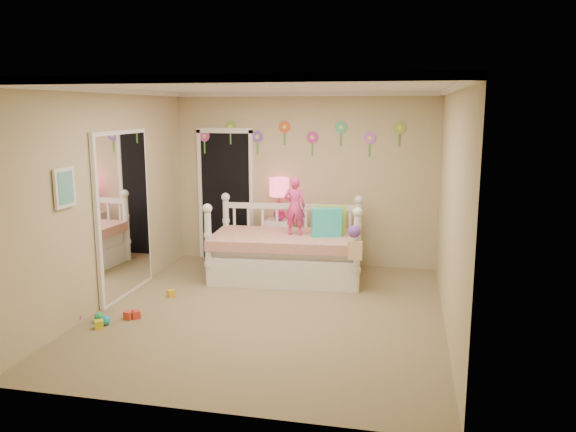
% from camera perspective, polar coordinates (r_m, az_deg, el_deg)
% --- Properties ---
extents(floor, '(4.00, 4.50, 0.01)m').
position_cam_1_polar(floor, '(6.74, -1.92, -9.72)').
color(floor, '#7F684C').
rests_on(floor, ground).
extents(ceiling, '(4.00, 4.50, 0.01)m').
position_cam_1_polar(ceiling, '(6.31, -2.07, 12.96)').
color(ceiling, white).
rests_on(ceiling, floor).
extents(back_wall, '(4.00, 0.01, 2.60)m').
position_cam_1_polar(back_wall, '(8.58, 1.64, 3.69)').
color(back_wall, tan).
rests_on(back_wall, floor).
extents(left_wall, '(0.01, 4.50, 2.60)m').
position_cam_1_polar(left_wall, '(7.14, -17.76, 1.74)').
color(left_wall, tan).
rests_on(left_wall, floor).
extents(right_wall, '(0.01, 4.50, 2.60)m').
position_cam_1_polar(right_wall, '(6.23, 16.16, 0.56)').
color(right_wall, tan).
rests_on(right_wall, floor).
extents(crown_molding, '(4.00, 4.50, 0.06)m').
position_cam_1_polar(crown_molding, '(6.31, -2.07, 12.69)').
color(crown_molding, white).
rests_on(crown_molding, ceiling).
extents(daybed, '(2.17, 1.28, 1.14)m').
position_cam_1_polar(daybed, '(7.89, -0.16, -2.33)').
color(daybed, white).
rests_on(daybed, floor).
extents(pillow_turquoise, '(0.42, 0.25, 0.39)m').
position_cam_1_polar(pillow_turquoise, '(7.73, 3.91, -0.66)').
color(pillow_turquoise, '#24B6A0').
rests_on(pillow_turquoise, daybed).
extents(pillow_lime, '(0.43, 0.20, 0.39)m').
position_cam_1_polar(pillow_lime, '(7.93, 4.34, -0.37)').
color(pillow_lime, '#A0DA42').
rests_on(pillow_lime, daybed).
extents(child, '(0.30, 0.21, 0.81)m').
position_cam_1_polar(child, '(7.78, 0.69, 0.99)').
color(child, '#F03687').
rests_on(child, daybed).
extents(nightstand, '(0.46, 0.38, 0.69)m').
position_cam_1_polar(nightstand, '(8.64, -0.88, -2.68)').
color(nightstand, white).
rests_on(nightstand, floor).
extents(table_lamp, '(0.29, 0.29, 0.65)m').
position_cam_1_polar(table_lamp, '(8.49, -0.89, 2.41)').
color(table_lamp, '#D21C74').
rests_on(table_lamp, nightstand).
extents(closet_doorway, '(0.90, 0.04, 2.07)m').
position_cam_1_polar(closet_doorway, '(8.91, -6.32, 2.18)').
color(closet_doorway, black).
rests_on(closet_doorway, back_wall).
extents(flower_decals, '(3.40, 0.02, 0.50)m').
position_cam_1_polar(flower_decals, '(8.52, 1.05, 7.97)').
color(flower_decals, '#B2668C').
rests_on(flower_decals, back_wall).
extents(mirror_closet, '(0.07, 1.30, 2.10)m').
position_cam_1_polar(mirror_closet, '(7.42, -16.25, 0.20)').
color(mirror_closet, white).
rests_on(mirror_closet, left_wall).
extents(wall_picture, '(0.05, 0.34, 0.42)m').
position_cam_1_polar(wall_picture, '(6.34, -21.66, 2.68)').
color(wall_picture, white).
rests_on(wall_picture, left_wall).
extents(hanging_bag, '(0.20, 0.16, 0.36)m').
position_cam_1_polar(hanging_bag, '(7.14, 6.68, -2.79)').
color(hanging_bag, beige).
rests_on(hanging_bag, daybed).
extents(toy_scatter, '(1.26, 1.51, 0.11)m').
position_cam_1_polar(toy_scatter, '(7.00, -16.01, -8.87)').
color(toy_scatter, '#996666').
rests_on(toy_scatter, floor).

